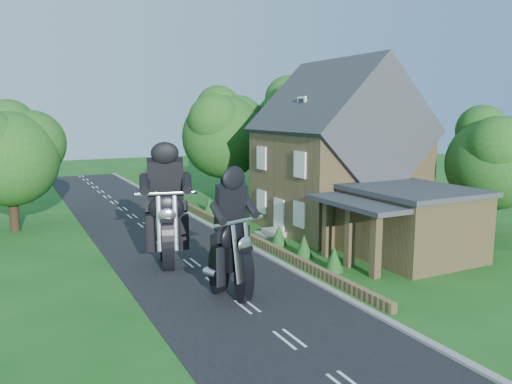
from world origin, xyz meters
name	(u,v)px	position (x,y,z in m)	size (l,w,h in m)	color
ground	(216,282)	(0.00, 0.00, 0.00)	(120.00, 120.00, 0.00)	#174F16
road	(216,282)	(0.00, 0.00, 0.01)	(7.00, 80.00, 0.02)	black
kerb	(291,269)	(3.65, 0.00, 0.06)	(0.30, 80.00, 0.12)	gray
garden_wall	(254,239)	(4.30, 5.00, 0.20)	(0.30, 22.00, 0.40)	olive
house	(337,157)	(10.49, 6.00, 4.34)	(9.54, 8.64, 10.24)	olive
annex	(409,222)	(9.87, -0.80, 1.77)	(7.05, 5.94, 3.44)	olive
tree_annex_side	(497,155)	(17.13, 0.10, 4.69)	(5.64, 5.20, 7.48)	black
tree_house_right	(387,139)	(16.65, 8.62, 5.19)	(6.51, 6.00, 8.40)	black
tree_behind_house	(301,123)	(14.18, 16.14, 6.23)	(7.81, 7.20, 10.08)	black
tree_behind_left	(228,129)	(8.16, 17.13, 5.73)	(6.94, 6.40, 9.16)	black
tree_far_road	(16,150)	(-6.86, 14.11, 4.84)	(6.08, 5.60, 7.84)	black
shrub_a	(334,259)	(5.30, -1.00, 0.55)	(0.90, 0.90, 1.10)	#133E15
shrub_b	(304,246)	(5.30, 1.50, 0.55)	(0.90, 0.90, 1.10)	#133E15
shrub_c	(279,235)	(5.30, 4.00, 0.55)	(0.90, 0.90, 1.10)	#133E15
shrub_d	(239,218)	(5.30, 9.00, 0.55)	(0.90, 0.90, 1.10)	#133E15
shrub_e	(223,211)	(5.30, 11.50, 0.55)	(0.90, 0.90, 1.10)	#133E15
shrub_f	(210,205)	(5.30, 14.00, 0.55)	(0.90, 0.90, 1.10)	#133E15
motorcycle_lead	(231,279)	(-0.17, -1.96, 0.76)	(0.41, 1.64, 1.53)	black
motorcycle_follow	(167,248)	(-1.13, 3.10, 0.86)	(0.47, 1.85, 1.72)	black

